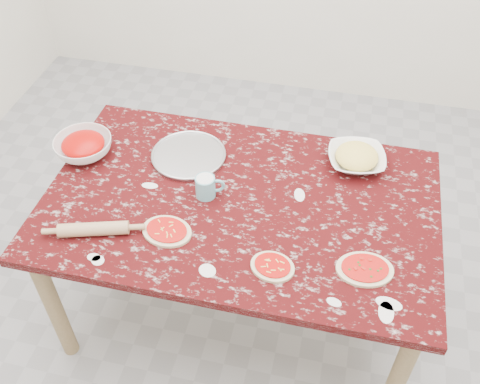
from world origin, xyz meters
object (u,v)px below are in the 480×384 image
at_px(cheese_bowl, 356,159).
at_px(rolling_pin, 94,229).
at_px(flour_mug, 206,186).
at_px(worktable, 240,215).
at_px(sauce_bowl, 84,147).
at_px(pizza_tray, 189,156).

bearing_deg(cheese_bowl, rolling_pin, -146.26).
relative_size(flour_mug, rolling_pin, 0.45).
height_order(worktable, rolling_pin, rolling_pin).
xyz_separation_m(cheese_bowl, flour_mug, (-0.58, -0.33, 0.02)).
height_order(worktable, cheese_bowl, cheese_bowl).
relative_size(worktable, sauce_bowl, 6.31).
height_order(worktable, flour_mug, flour_mug).
height_order(worktable, pizza_tray, pizza_tray).
relative_size(sauce_bowl, flour_mug, 2.13).
bearing_deg(pizza_tray, rolling_pin, -113.13).
xyz_separation_m(cheese_bowl, rolling_pin, (-0.94, -0.63, -0.00)).
xyz_separation_m(sauce_bowl, flour_mug, (0.60, -0.13, 0.01)).
height_order(flour_mug, rolling_pin, flour_mug).
height_order(cheese_bowl, flour_mug, flour_mug).
bearing_deg(cheese_bowl, pizza_tray, -170.89).
distance_m(worktable, sauce_bowl, 0.76).
distance_m(flour_mug, rolling_pin, 0.47).
xyz_separation_m(pizza_tray, flour_mug, (0.14, -0.21, 0.04)).
bearing_deg(rolling_pin, worktable, 30.76).
relative_size(cheese_bowl, flour_mug, 2.07).
height_order(sauce_bowl, flour_mug, flour_mug).
distance_m(pizza_tray, cheese_bowl, 0.73).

